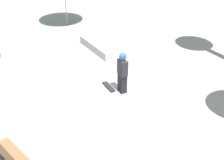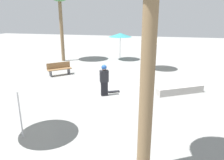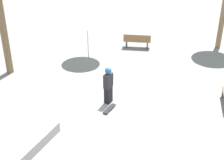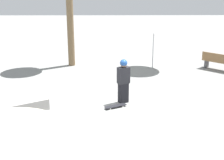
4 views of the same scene
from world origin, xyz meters
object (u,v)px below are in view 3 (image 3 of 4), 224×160
at_px(skateboard, 109,109).
at_px(bench_far, 137,41).
at_px(concrete_ledge, 33,146).
at_px(skater_main, 108,84).
at_px(shade_umbrella_white, 87,20).

height_order(skateboard, bench_far, bench_far).
height_order(skateboard, concrete_ledge, concrete_ledge).
distance_m(skater_main, shade_umbrella_white, 4.91).
bearing_deg(skater_main, bench_far, -165.56).
height_order(concrete_ledge, bench_far, bench_far).
relative_size(skateboard, shade_umbrella_white, 0.34).
bearing_deg(skater_main, shade_umbrella_white, -136.79).
distance_m(skater_main, bench_far, 6.43).
bearing_deg(skateboard, concrete_ledge, -16.44).
relative_size(bench_far, shade_umbrella_white, 0.62).
xyz_separation_m(skater_main, shade_umbrella_white, (-1.66, -4.44, 1.30)).
bearing_deg(concrete_ledge, skater_main, -163.11).
xyz_separation_m(skater_main, bench_far, (-4.86, -4.19, -0.44)).
relative_size(skateboard, bench_far, 0.54).
xyz_separation_m(skateboard, bench_far, (-5.16, -4.70, 0.37)).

